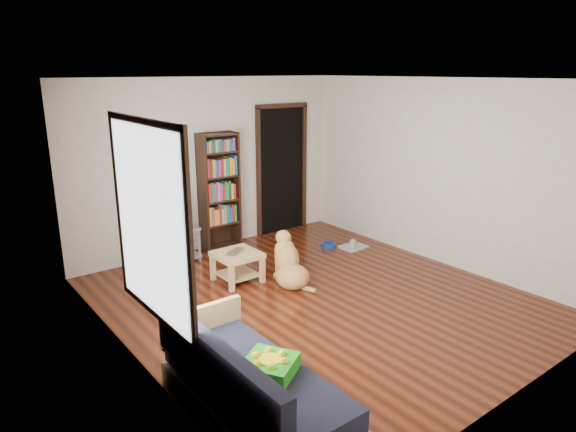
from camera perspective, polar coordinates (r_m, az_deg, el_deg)
ground at (r=6.36m, az=3.09°, el=-9.18°), size 5.00×5.00×0.00m
ceiling at (r=5.75m, az=3.49°, el=14.96°), size 5.00×5.00×0.00m
wall_back at (r=7.94m, az=-8.65°, el=5.65°), size 4.50×0.00×4.50m
wall_front at (r=4.43m, az=24.97°, el=-4.00°), size 4.50×0.00×4.50m
wall_left at (r=4.81m, az=-17.47°, el=-1.69°), size 0.00×5.00×5.00m
wall_right at (r=7.56m, az=16.35°, el=4.66°), size 0.00×5.00×5.00m
green_cushion at (r=4.14m, az=-2.03°, el=-16.36°), size 0.52×0.52×0.13m
laptop at (r=6.71m, az=-5.56°, el=-4.03°), size 0.37×0.33×0.02m
dog_bowl at (r=8.10m, az=4.52°, el=-3.24°), size 0.22×0.22×0.08m
grey_rag at (r=8.13m, az=7.28°, el=-3.43°), size 0.41×0.33×0.03m
window at (r=4.31m, az=-15.14°, el=-0.75°), size 0.03×1.46×1.70m
doorway at (r=8.68m, az=-0.71°, el=5.49°), size 1.03×0.05×2.19m
tv_stand at (r=7.59m, az=-13.34°, el=-3.14°), size 0.90×0.45×0.50m
crt_tv at (r=7.47m, az=-13.64°, el=0.35°), size 0.55×0.52×0.58m
bookshelf at (r=7.89m, az=-7.69°, el=3.40°), size 0.60×0.30×1.80m
sofa at (r=4.28m, az=-4.28°, el=-18.79°), size 0.80×1.80×0.80m
coffee_table at (r=6.78m, az=-5.66°, el=-5.01°), size 0.55×0.55×0.40m
dog at (r=6.69m, az=0.11°, el=-5.44°), size 0.53×0.85×0.70m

